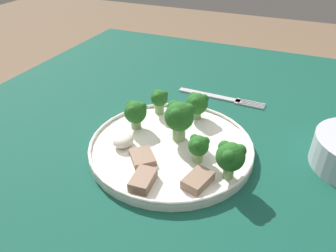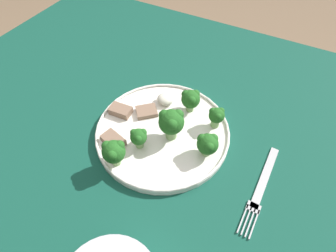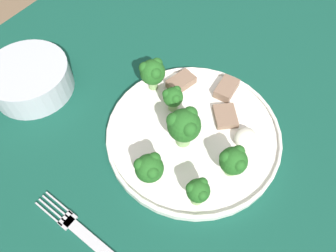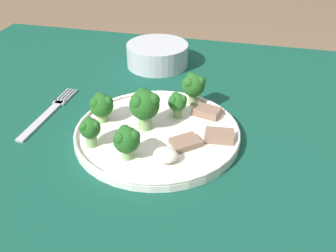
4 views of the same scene
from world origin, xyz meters
name	(u,v)px [view 1 (image 1 of 4)]	position (x,y,z in m)	size (l,w,h in m)	color
table	(167,198)	(0.00, 0.00, 0.65)	(1.20, 0.98, 0.75)	#114738
dinner_plate	(173,147)	(-0.02, 0.00, 0.76)	(0.28, 0.28, 0.02)	white
fork	(219,98)	(-0.24, 0.02, 0.76)	(0.03, 0.20, 0.00)	#B2B2B7
broccoli_floret_near_rim_left	(179,117)	(-0.04, 0.01, 0.81)	(0.05, 0.05, 0.07)	#7FA866
broccoli_floret_center_left	(135,112)	(-0.04, -0.08, 0.80)	(0.04, 0.04, 0.05)	#7FA866
broccoli_floret_back_left	(197,103)	(-0.12, 0.01, 0.80)	(0.04, 0.04, 0.05)	#7FA866
broccoli_floret_front_left	(230,156)	(0.02, 0.11, 0.81)	(0.04, 0.04, 0.06)	#7FA866
broccoli_floret_center_back	(159,99)	(-0.11, -0.06, 0.80)	(0.03, 0.03, 0.05)	#7FA866
broccoli_floret_mid_cluster	(198,146)	(0.01, 0.06, 0.80)	(0.03, 0.03, 0.05)	#7FA866
meat_slice_front_slice	(142,157)	(0.04, -0.03, 0.77)	(0.06, 0.06, 0.01)	#846651
meat_slice_middle_slice	(198,180)	(0.06, 0.07, 0.77)	(0.05, 0.04, 0.01)	#846651
meat_slice_rear_slice	(145,180)	(0.09, 0.00, 0.77)	(0.05, 0.03, 0.02)	#846651
sauce_dollop	(123,140)	(0.02, -0.08, 0.78)	(0.04, 0.03, 0.02)	silver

